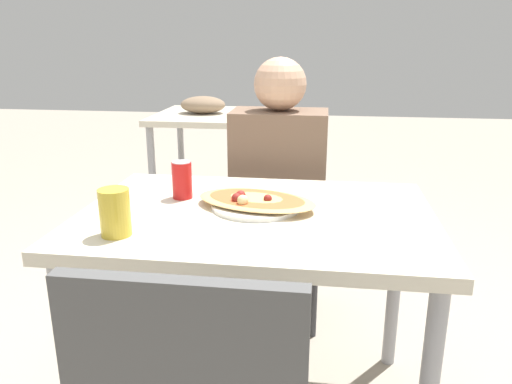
{
  "coord_description": "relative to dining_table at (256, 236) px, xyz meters",
  "views": [
    {
      "loc": [
        0.2,
        -1.44,
        1.25
      ],
      "look_at": [
        -0.0,
        0.01,
        0.79
      ],
      "focal_mm": 35.0,
      "sensor_mm": 36.0,
      "label": 1
    }
  ],
  "objects": [
    {
      "name": "background_table",
      "position": [
        -0.48,
        2.04,
        0.03
      ],
      "size": [
        1.1,
        0.8,
        0.85
      ],
      "color": "beige",
      "rests_on": "ground_plane"
    },
    {
      "name": "person_seated",
      "position": [
        0.01,
        0.6,
        0.05
      ],
      "size": [
        0.4,
        0.27,
        1.17
      ],
      "rotation": [
        0.0,
        0.0,
        3.14
      ],
      "color": "#2D2D38",
      "rests_on": "ground_plane"
    },
    {
      "name": "pizza_main",
      "position": [
        -0.01,
        0.04,
        0.1
      ],
      "size": [
        0.43,
        0.32,
        0.06
      ],
      "color": "white",
      "rests_on": "dining_table"
    },
    {
      "name": "dining_table",
      "position": [
        0.0,
        0.0,
        0.0
      ],
      "size": [
        1.09,
        0.77,
        0.73
      ],
      "color": "beige",
      "rests_on": "ground_plane"
    },
    {
      "name": "soda_can",
      "position": [
        -0.26,
        0.11,
        0.14
      ],
      "size": [
        0.07,
        0.07,
        0.12
      ],
      "color": "red",
      "rests_on": "dining_table"
    },
    {
      "name": "drink_glass",
      "position": [
        -0.35,
        -0.24,
        0.15
      ],
      "size": [
        0.08,
        0.08,
        0.13
      ],
      "color": "gold",
      "rests_on": "dining_table"
    },
    {
      "name": "chair_far_seated",
      "position": [
        0.01,
        0.72,
        -0.14
      ],
      "size": [
        0.4,
        0.4,
        0.92
      ],
      "rotation": [
        0.0,
        0.0,
        3.14
      ],
      "color": "#4C4C4C",
      "rests_on": "ground_plane"
    }
  ]
}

